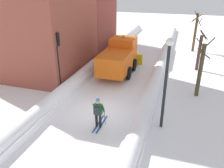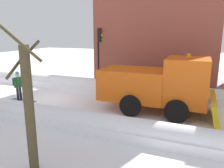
{
  "view_description": "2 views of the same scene",
  "coord_description": "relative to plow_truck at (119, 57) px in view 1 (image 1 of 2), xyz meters",
  "views": [
    {
      "loc": [
        4.61,
        -11.33,
        7.5
      ],
      "look_at": [
        0.45,
        1.9,
        1.21
      ],
      "focal_mm": 36.34,
      "sensor_mm": 36.0,
      "label": 1
    },
    {
      "loc": [
        10.78,
        8.88,
        4.11
      ],
      "look_at": [
        -0.33,
        4.39,
        1.31
      ],
      "focal_mm": 35.78,
      "sensor_mm": 36.0,
      "label": 2
    }
  ],
  "objects": [
    {
      "name": "street_lamp",
      "position": [
        4.52,
        -7.19,
        1.74
      ],
      "size": [
        0.4,
        0.4,
        5.06
      ],
      "color": "black",
      "rests_on": "ground"
    },
    {
      "name": "bare_tree_far",
      "position": [
        6.37,
        9.43,
        0.85
      ],
      "size": [
        1.2,
        1.11,
        4.6
      ],
      "color": "#4F3923",
      "rests_on": "ground"
    },
    {
      "name": "ground_plane",
      "position": [
        0.47,
        3.09,
        -1.48
      ],
      "size": [
        80.0,
        80.0,
        0.0
      ],
      "primitive_type": "plane",
      "color": "white"
    },
    {
      "name": "snowbank_left",
      "position": [
        -2.49,
        3.09,
        -1.09
      ],
      "size": [
        1.1,
        36.0,
        0.93
      ],
      "color": "white",
      "rests_on": "ground"
    },
    {
      "name": "plow_truck",
      "position": [
        0.0,
        0.0,
        0.0
      ],
      "size": [
        3.2,
        5.98,
        3.12
      ],
      "color": "orange",
      "rests_on": "ground"
    },
    {
      "name": "bare_tree_mid",
      "position": [
        6.65,
        2.93,
        0.25
      ],
      "size": [
        1.0,
        0.68,
        3.8
      ],
      "color": "#472C28",
      "rests_on": "ground"
    },
    {
      "name": "snowbank_right",
      "position": [
        3.44,
        3.09,
        -1.14
      ],
      "size": [
        1.1,
        36.0,
        0.9
      ],
      "color": "white",
      "rests_on": "ground"
    },
    {
      "name": "building_brick_mid",
      "position": [
        -7.59,
        8.31,
        3.56
      ],
      "size": [
        7.77,
        7.32,
        10.07
      ],
      "color": "brown",
      "rests_on": "ground"
    },
    {
      "name": "traffic_light_pole",
      "position": [
        -3.1,
        -4.77,
        1.58
      ],
      "size": [
        0.28,
        0.42,
        4.36
      ],
      "color": "black",
      "rests_on": "ground"
    },
    {
      "name": "skier",
      "position": [
        1.15,
        -8.27,
        -0.48
      ],
      "size": [
        0.62,
        1.8,
        1.81
      ],
      "color": "black",
      "rests_on": "ground"
    },
    {
      "name": "bare_tree_near",
      "position": [
        6.52,
        -2.51,
        0.52
      ],
      "size": [
        0.99,
        1.06,
        4.31
      ],
      "color": "#453B25",
      "rests_on": "ground"
    }
  ]
}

